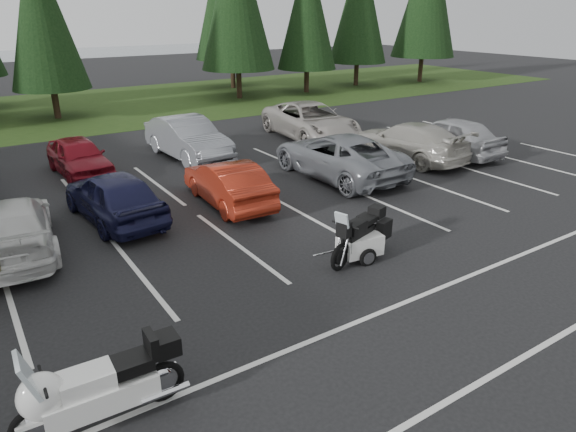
# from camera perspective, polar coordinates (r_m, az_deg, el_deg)

# --- Properties ---
(ground) EXTENTS (120.00, 120.00, 0.00)m
(ground) POSITION_cam_1_polar(r_m,az_deg,el_deg) (12.65, -5.45, -5.38)
(ground) COLOR black
(ground) RESTS_ON ground
(grass_strip) EXTENTS (80.00, 16.00, 0.01)m
(grass_strip) POSITION_cam_1_polar(r_m,az_deg,el_deg) (34.86, -24.91, 10.48)
(grass_strip) COLOR #1E3611
(grass_strip) RESTS_ON ground
(lake_water) EXTENTS (70.00, 50.00, 0.02)m
(lake_water) POSITION_cam_1_polar(r_m,az_deg,el_deg) (65.88, -26.29, 14.85)
(lake_water) COLOR slate
(lake_water) RESTS_ON ground
(stall_markings) EXTENTS (32.00, 16.00, 0.01)m
(stall_markings) POSITION_cam_1_polar(r_m,az_deg,el_deg) (14.28, -9.28, -2.23)
(stall_markings) COLOR silver
(stall_markings) RESTS_ON ground
(conifer_5) EXTENTS (4.14, 4.14, 9.63)m
(conifer_5) POSITION_cam_1_polar(r_m,az_deg,el_deg) (32.00, -25.81, 19.73)
(conifer_5) COLOR #332316
(conifer_5) RESTS_ON ground
(conifer_7) EXTENTS (4.27, 4.27, 9.94)m
(conifer_7) POSITION_cam_1_polar(r_m,az_deg,el_deg) (39.03, 2.17, 22.06)
(conifer_7) COLOR #332316
(conifer_7) RESTS_ON ground
(conifer_8) EXTENTS (4.53, 4.53, 10.56)m
(conifer_8) POSITION_cam_1_polar(r_m,az_deg,el_deg) (43.07, 7.96, 22.36)
(conifer_8) COLOR #332316
(conifer_8) RESTS_ON ground
(car_near_3) EXTENTS (2.45, 5.06, 1.42)m
(car_near_3) POSITION_cam_1_polar(r_m,az_deg,el_deg) (14.66, -28.47, -1.09)
(car_near_3) COLOR silver
(car_near_3) RESTS_ON ground
(car_near_4) EXTENTS (2.19, 4.61, 1.52)m
(car_near_4) POSITION_cam_1_polar(r_m,az_deg,el_deg) (15.74, -18.79, 2.14)
(car_near_4) COLOR #161737
(car_near_4) RESTS_ON ground
(car_near_5) EXTENTS (1.71, 4.30, 1.39)m
(car_near_5) POSITION_cam_1_polar(r_m,az_deg,el_deg) (16.32, -6.69, 3.66)
(car_near_5) COLOR maroon
(car_near_5) RESTS_ON ground
(car_near_6) EXTENTS (2.67, 5.74, 1.59)m
(car_near_6) POSITION_cam_1_polar(r_m,az_deg,el_deg) (19.07, 5.61, 6.73)
(car_near_6) COLOR gray
(car_near_6) RESTS_ON ground
(car_near_7) EXTENTS (2.58, 5.43, 1.53)m
(car_near_7) POSITION_cam_1_polar(r_m,az_deg,el_deg) (21.74, 13.12, 8.08)
(car_near_7) COLOR #B4B0A5
(car_near_7) RESTS_ON ground
(car_near_8) EXTENTS (1.98, 4.79, 1.62)m
(car_near_8) POSITION_cam_1_polar(r_m,az_deg,el_deg) (23.01, 17.54, 8.51)
(car_near_8) COLOR #A9A9AE
(car_near_8) RESTS_ON ground
(car_far_2) EXTENTS (1.87, 4.18, 1.39)m
(car_far_2) POSITION_cam_1_polar(r_m,az_deg,el_deg) (20.68, -22.21, 6.12)
(car_far_2) COLOR maroon
(car_far_2) RESTS_ON ground
(car_far_3) EXTENTS (2.06, 5.13, 1.66)m
(car_far_3) POSITION_cam_1_polar(r_m,az_deg,el_deg) (21.87, -11.07, 8.50)
(car_far_3) COLOR gray
(car_far_3) RESTS_ON ground
(car_far_4) EXTENTS (3.29, 6.19, 1.66)m
(car_far_4) POSITION_cam_1_polar(r_m,az_deg,el_deg) (24.92, 2.54, 10.52)
(car_far_4) COLOR #B1AAA2
(car_far_4) RESTS_ON ground
(touring_motorcycle) EXTENTS (2.84, 0.95, 1.56)m
(touring_motorcycle) POSITION_cam_1_polar(r_m,az_deg,el_deg) (8.31, -20.27, -16.79)
(touring_motorcycle) COLOR white
(touring_motorcycle) RESTS_ON ground
(cargo_trailer) EXTENTS (1.56, 1.01, 0.67)m
(cargo_trailer) POSITION_cam_1_polar(r_m,az_deg,el_deg) (12.85, 7.96, -3.37)
(cargo_trailer) COLOR white
(cargo_trailer) RESTS_ON ground
(adventure_motorcycle) EXTENTS (2.61, 1.52, 1.50)m
(adventure_motorcycle) POSITION_cam_1_polar(r_m,az_deg,el_deg) (12.67, 7.84, -1.69)
(adventure_motorcycle) COLOR black
(adventure_motorcycle) RESTS_ON ground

